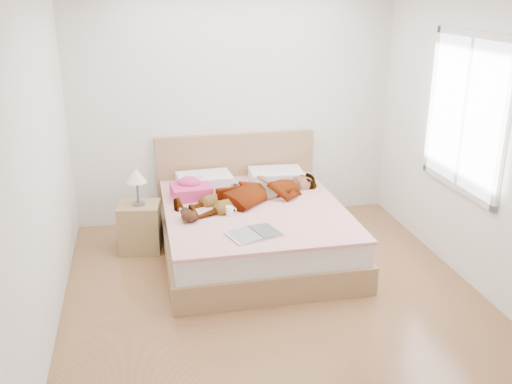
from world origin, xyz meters
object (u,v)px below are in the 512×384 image
at_px(phone, 200,174).
at_px(nightstand, 140,223).
at_px(woman, 254,189).
at_px(towel, 191,189).
at_px(coffee_mug, 230,211).
at_px(magazine, 255,234).
at_px(plush_toy, 188,215).
at_px(bed, 252,225).

relative_size(phone, nightstand, 0.11).
xyz_separation_m(woman, towel, (-0.62, 0.19, -0.03)).
bearing_deg(towel, coffee_mug, -60.94).
bearing_deg(coffee_mug, phone, 103.88).
xyz_separation_m(magazine, coffee_mug, (-0.14, 0.50, 0.03)).
height_order(woman, plush_toy, woman).
distance_m(magazine, plush_toy, 0.69).
relative_size(towel, coffee_mug, 3.80).
height_order(phone, plush_toy, phone).
xyz_separation_m(magazine, plush_toy, (-0.54, 0.42, 0.05)).
bearing_deg(woman, bed, -42.22).
bearing_deg(magazine, towel, 113.18).
relative_size(woman, magazine, 3.07).
height_order(woman, magazine, woman).
bearing_deg(magazine, nightstand, 134.68).
distance_m(towel, nightstand, 0.62).
height_order(phone, magazine, phone).
xyz_separation_m(woman, bed, (-0.04, -0.12, -0.35)).
xyz_separation_m(bed, towel, (-0.58, 0.31, 0.32)).
relative_size(bed, nightstand, 2.39).
height_order(woman, coffee_mug, woman).
bearing_deg(plush_toy, phone, 75.95).
bearing_deg(plush_toy, magazine, -37.99).
bearing_deg(coffee_mug, towel, 119.06).
height_order(towel, coffee_mug, towel).
relative_size(woman, phone, 17.33).
distance_m(phone, bed, 0.81).
xyz_separation_m(plush_toy, nightstand, (-0.45, 0.58, -0.28)).
bearing_deg(nightstand, coffee_mug, -30.65).
distance_m(phone, nightstand, 0.81).
height_order(phone, bed, bed).
distance_m(woman, plush_toy, 0.84).
distance_m(phone, magazine, 1.32).
relative_size(woman, bed, 0.79).
distance_m(bed, towel, 0.73).
relative_size(coffee_mug, nightstand, 0.13).
distance_m(woman, towel, 0.65).
bearing_deg(nightstand, towel, 6.28).
distance_m(bed, nightstand, 1.14).
relative_size(phone, bed, 0.05).
height_order(woman, towel, woman).
relative_size(bed, plush_toy, 8.89).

